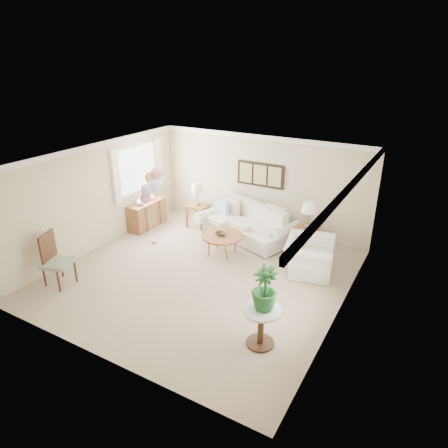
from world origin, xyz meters
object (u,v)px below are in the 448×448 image
object	(u,v)px
accent_chair	(55,258)
coffee_table	(222,236)
armchair	(309,256)
sofa	(248,225)
balloon_cluster	(150,185)

from	to	relation	value
accent_chair	coffee_table	bearing A→B (deg)	50.66
armchair	accent_chair	size ratio (longest dim) A/B	1.04
accent_chair	sofa	bearing A→B (deg)	58.08
armchair	sofa	bearing A→B (deg)	53.47
armchair	balloon_cluster	size ratio (longest dim) A/B	0.57
sofa	balloon_cluster	world-z (taller)	balloon_cluster
sofa	coffee_table	size ratio (longest dim) A/B	2.81
armchair	coffee_table	bearing A→B (deg)	84.20
sofa	coffee_table	xyz separation A→B (m)	(-0.13, -1.13, 0.10)
coffee_table	accent_chair	xyz separation A→B (m)	(-2.37, -2.89, 0.12)
balloon_cluster	sofa	bearing A→B (deg)	37.97
coffee_table	balloon_cluster	size ratio (longest dim) A/B	0.50
armchair	accent_chair	world-z (taller)	accent_chair
accent_chair	balloon_cluster	world-z (taller)	balloon_cluster
coffee_table	accent_chair	world-z (taller)	accent_chair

